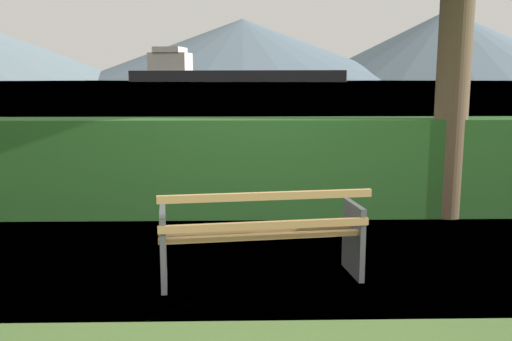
% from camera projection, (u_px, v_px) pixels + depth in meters
% --- Properties ---
extents(ground_plane, '(1400.00, 1400.00, 0.00)m').
position_uv_depth(ground_plane, '(261.00, 278.00, 5.06)').
color(ground_plane, '#4C6B33').
extents(water_surface, '(620.00, 620.00, 0.00)m').
position_uv_depth(water_surface, '(243.00, 82.00, 309.81)').
color(water_surface, '#6B8EA3').
rests_on(water_surface, ground_plane).
extents(park_bench, '(1.88, 0.81, 0.87)m').
position_uv_depth(park_bench, '(262.00, 235.00, 4.93)').
color(park_bench, tan).
rests_on(park_bench, ground_plane).
extents(hedge_row, '(9.16, 0.69, 1.29)m').
position_uv_depth(hedge_row, '(255.00, 167.00, 7.34)').
color(hedge_row, '#285B23').
rests_on(hedge_row, ground_plane).
extents(cargo_ship_large, '(110.93, 37.43, 17.53)m').
position_uv_depth(cargo_ship_large, '(221.00, 72.00, 280.77)').
color(cargo_ship_large, '#232328').
rests_on(cargo_ship_large, water_surface).
extents(distant_hills, '(842.38, 407.27, 71.29)m').
position_uv_depth(distant_hills, '(170.00, 45.00, 548.73)').
color(distant_hills, slate).
rests_on(distant_hills, ground_plane).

